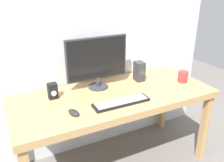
% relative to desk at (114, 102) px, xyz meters
% --- Properties ---
extents(desk, '(1.67, 0.70, 0.73)m').
position_rel_desk_xyz_m(desk, '(0.00, 0.00, 0.00)').
color(desk, tan).
rests_on(desk, ground_plane).
extents(monitor, '(0.54, 0.17, 0.45)m').
position_rel_desk_xyz_m(monitor, '(-0.07, 0.19, 0.31)').
color(monitor, '#333338').
rests_on(monitor, desk).
extents(keyboard_primary, '(0.45, 0.13, 0.02)m').
position_rel_desk_xyz_m(keyboard_primary, '(-0.03, -0.17, 0.08)').
color(keyboard_primary, black).
rests_on(keyboard_primary, desk).
extents(mouse, '(0.09, 0.12, 0.03)m').
position_rel_desk_xyz_m(mouse, '(-0.40, -0.17, 0.09)').
color(mouse, '#232328').
rests_on(mouse, desk).
extents(speaker_right, '(0.08, 0.10, 0.18)m').
position_rel_desk_xyz_m(speaker_right, '(0.34, 0.15, 0.16)').
color(speaker_right, '#333338').
rests_on(speaker_right, desk).
extents(audio_controller, '(0.07, 0.07, 0.13)m').
position_rel_desk_xyz_m(audio_controller, '(-0.47, 0.15, 0.14)').
color(audio_controller, black).
rests_on(audio_controller, desk).
extents(coffee_mug, '(0.09, 0.09, 0.10)m').
position_rel_desk_xyz_m(coffee_mug, '(0.68, -0.06, 0.12)').
color(coffee_mug, red).
rests_on(coffee_mug, desk).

